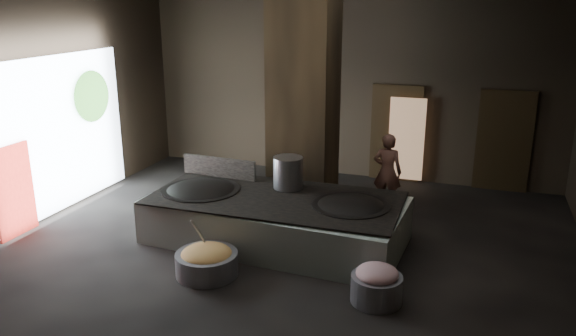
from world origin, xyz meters
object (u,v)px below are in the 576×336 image
(hearth_platform, at_px, (276,220))
(wok_right, at_px, (351,209))
(cook, at_px, (387,172))
(meat_basin, at_px, (376,289))
(stock_pot, at_px, (288,173))
(veg_basin, at_px, (207,264))
(wok_left, at_px, (201,194))

(hearth_platform, height_order, wok_right, wok_right)
(hearth_platform, xyz_separation_m, cook, (1.63, 2.23, 0.41))
(hearth_platform, distance_m, cook, 2.79)
(meat_basin, bearing_deg, stock_pot, 134.43)
(stock_pot, xyz_separation_m, veg_basin, (-0.64, -2.13, -0.95))
(wok_right, distance_m, cook, 2.20)
(cook, distance_m, meat_basin, 3.85)
(wok_left, bearing_deg, stock_pot, 21.80)
(wok_left, bearing_deg, meat_basin, -22.82)
(cook, height_order, meat_basin, cook)
(hearth_platform, bearing_deg, veg_basin, -106.91)
(wok_right, height_order, cook, cook)
(stock_pot, relative_size, veg_basin, 0.59)
(wok_left, relative_size, cook, 0.88)
(wok_left, xyz_separation_m, cook, (3.08, 2.28, 0.05))
(wok_left, bearing_deg, cook, 36.56)
(wok_right, distance_m, meat_basin, 1.85)
(veg_basin, bearing_deg, meat_basin, 0.67)
(stock_pot, relative_size, cook, 0.37)
(stock_pot, height_order, veg_basin, stock_pot)
(wok_right, xyz_separation_m, cook, (0.28, 2.18, 0.05))
(hearth_platform, height_order, meat_basin, hearth_platform)
(stock_pot, height_order, cook, cook)
(wok_left, xyz_separation_m, veg_basin, (0.86, -1.53, -0.57))
(wok_left, bearing_deg, veg_basin, -60.59)
(wok_right, relative_size, stock_pot, 2.25)
(hearth_platform, distance_m, wok_left, 1.49)
(hearth_platform, xyz_separation_m, stock_pot, (0.05, 0.55, 0.74))
(wok_right, bearing_deg, stock_pot, 158.96)
(hearth_platform, relative_size, veg_basin, 4.54)
(stock_pot, bearing_deg, veg_basin, -106.73)
(meat_basin, bearing_deg, wok_left, 157.18)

